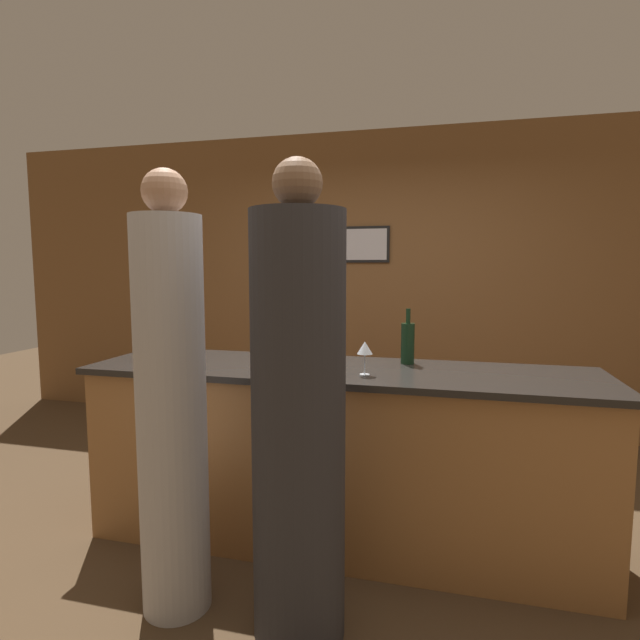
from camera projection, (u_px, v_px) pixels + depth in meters
ground_plane at (338, 538)px, 2.84m from camera, size 14.00×14.00×0.00m
back_wall at (385, 282)px, 4.73m from camera, size 8.00×0.08×2.80m
bar_counter at (338, 454)px, 2.79m from camera, size 2.79×0.73×0.99m
bartender at (314, 363)px, 3.52m from camera, size 0.28×0.28×1.82m
guest_0 at (298, 423)px, 2.03m from camera, size 0.38×0.38×1.96m
guest_1 at (172, 409)px, 2.19m from camera, size 0.30×0.30×1.95m
wine_bottle_0 at (408, 342)px, 2.85m from camera, size 0.08×0.08×0.32m
wine_glass_0 at (365, 349)px, 2.54m from camera, size 0.08×0.08×0.17m
wine_glass_1 at (305, 349)px, 2.52m from camera, size 0.06×0.06×0.19m
wine_glass_2 at (141, 340)px, 2.94m from camera, size 0.07×0.07×0.16m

